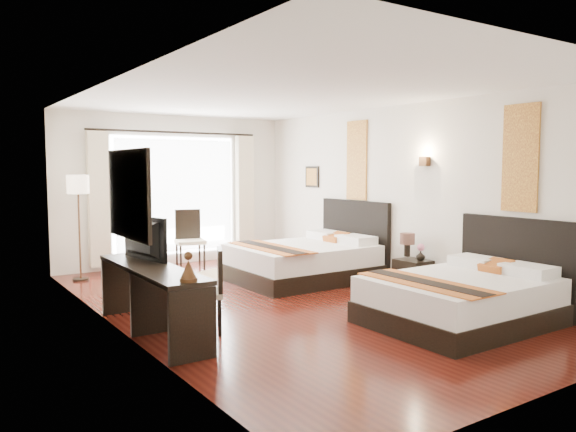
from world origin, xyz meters
TOP-DOWN VIEW (x-y plane):
  - floor at (0.00, 0.00)m, footprint 4.50×7.50m
  - ceiling at (0.00, 0.00)m, footprint 4.50×7.50m
  - wall_headboard at (2.25, 0.00)m, footprint 0.01×7.50m
  - wall_desk at (-2.25, 0.00)m, footprint 0.01×7.50m
  - wall_window at (0.00, 3.75)m, footprint 4.50×0.01m
  - wall_entry at (0.00, -3.75)m, footprint 4.50×0.01m
  - window_glass at (0.00, 3.73)m, footprint 2.40×0.02m
  - sheer_curtain at (0.00, 3.67)m, footprint 2.30×0.02m
  - drape_left at (-1.45, 3.63)m, footprint 0.35×0.14m
  - drape_right at (1.45, 3.63)m, footprint 0.35×0.14m
  - art_panel_near at (2.23, -2.00)m, footprint 0.03×0.50m
  - art_panel_far at (2.23, 1.12)m, footprint 0.03×0.50m
  - wall_sconce at (2.19, -0.45)m, footprint 0.10×0.14m
  - mirror_frame at (-2.22, -0.36)m, footprint 0.04×1.25m
  - mirror_glass at (-2.19, -0.36)m, footprint 0.01×1.12m
  - bed_near at (1.24, -2.00)m, footprint 2.13×1.66m
  - bed_far at (1.19, 1.12)m, footprint 2.24×1.75m
  - nightstand at (1.99, -0.45)m, footprint 0.40×0.49m
  - table_lamp at (2.01, -0.31)m, footprint 0.22×0.22m
  - vase at (2.03, -0.56)m, footprint 0.15×0.15m
  - console_desk at (-1.99, -0.36)m, footprint 0.50×2.20m
  - television at (-1.97, 0.11)m, footprint 0.27×0.90m
  - bronze_figurine at (-1.99, -1.36)m, footprint 0.20×0.20m
  - desk_chair at (-1.48, -0.63)m, footprint 0.58×0.58m
  - floor_lamp at (-1.91, 3.12)m, footprint 0.34×0.34m
  - side_table at (-0.94, 3.00)m, footprint 0.49×0.49m
  - fruit_bowl at (-0.94, 3.02)m, footprint 0.24×0.24m
  - window_chair at (-0.00, 3.08)m, footprint 0.60×0.60m
  - jute_rug at (-0.02, 2.25)m, footprint 1.34×1.16m

SIDE VIEW (x-z plane):
  - floor at x=0.00m, z-range -0.01..0.00m
  - jute_rug at x=-0.02m, z-range 0.00..0.01m
  - nightstand at x=1.99m, z-range 0.00..0.47m
  - side_table at x=-0.94m, z-range 0.00..0.57m
  - desk_chair at x=-1.48m, z-range -0.18..0.75m
  - bed_near at x=1.24m, z-range -0.29..0.91m
  - window_chair at x=0.00m, z-range -0.21..0.86m
  - bed_far at x=1.19m, z-range -0.31..0.96m
  - console_desk at x=-1.99m, z-range 0.00..0.76m
  - vase at x=2.03m, z-range 0.50..0.64m
  - fruit_bowl at x=-0.94m, z-range 0.57..0.62m
  - table_lamp at x=2.01m, z-range 0.56..0.91m
  - bronze_figurine at x=-1.99m, z-range 0.76..1.01m
  - television at x=-1.97m, z-range 0.75..1.27m
  - drape_left at x=-1.45m, z-range 0.10..2.46m
  - drape_right at x=1.45m, z-range 0.10..2.46m
  - sheer_curtain at x=0.00m, z-range 0.25..2.35m
  - window_glass at x=0.00m, z-range 0.20..2.40m
  - wall_headboard at x=2.25m, z-range 0.00..2.80m
  - wall_desk at x=-2.25m, z-range 0.00..2.80m
  - wall_window at x=0.00m, z-range 0.00..2.80m
  - wall_entry at x=0.00m, z-range 0.00..2.80m
  - floor_lamp at x=-1.91m, z-range 0.59..2.31m
  - mirror_frame at x=-2.22m, z-range 1.08..2.02m
  - mirror_glass at x=-2.19m, z-range 1.14..1.96m
  - wall_sconce at x=2.19m, z-range 1.85..1.99m
  - art_panel_near at x=2.23m, z-range 1.27..2.62m
  - art_panel_far at x=2.23m, z-range 1.27..2.62m
  - ceiling at x=0.00m, z-range 2.78..2.80m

